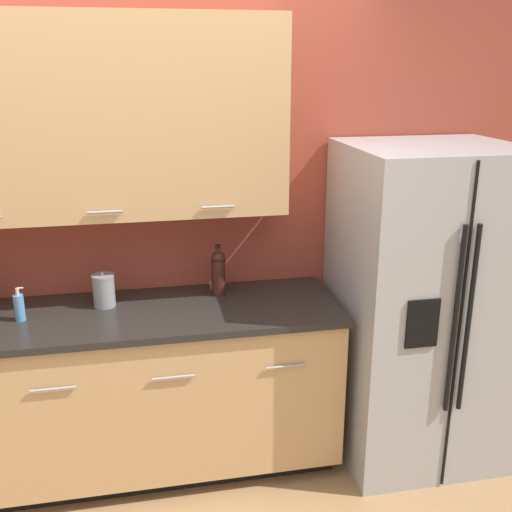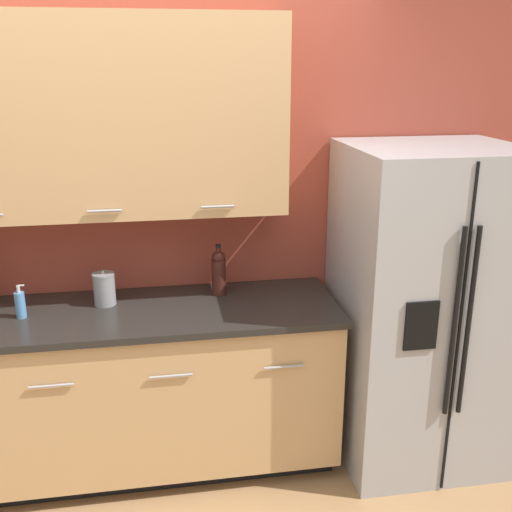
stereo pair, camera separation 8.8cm
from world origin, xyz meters
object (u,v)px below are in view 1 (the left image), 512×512
Objects in this scene: soap_dispenser at (19,307)px; steel_canister at (103,290)px; refrigerator at (421,305)px; wine_bottle at (218,272)px.

steel_canister is at bearing 14.89° from soap_dispenser.
refrigerator reaches higher than wine_bottle.
steel_canister is (-0.59, -0.05, -0.04)m from wine_bottle.
soap_dispenser is (-2.05, 0.07, 0.13)m from refrigerator.
wine_bottle is (-1.06, 0.22, 0.19)m from refrigerator.
refrigerator is 1.67m from steel_canister.
soap_dispenser is at bearing 177.99° from refrigerator.
refrigerator is 9.29× the size of steel_canister.
refrigerator is 2.05m from soap_dispenser.
refrigerator is at bearing -6.05° from steel_canister.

